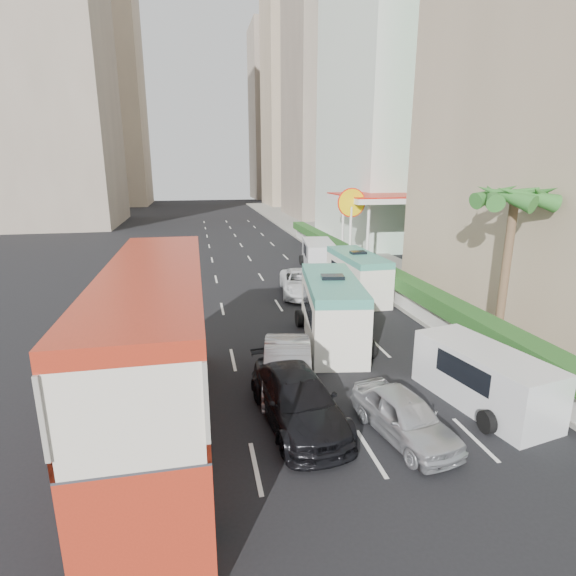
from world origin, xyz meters
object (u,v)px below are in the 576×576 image
object	(u,v)px
van_asset	(302,294)
shell_station	(377,228)
minibus_near	(332,310)
car_silver_lane_a	(287,385)
palm_tree	(505,272)
panel_van_far	(319,255)
car_silver_lane_b	(403,436)
double_decker_bus	(159,356)
panel_van_near	(483,377)
minibus_far	(357,275)
car_black	(298,421)

from	to	relation	value
van_asset	shell_station	size ratio (longest dim) A/B	0.67
minibus_near	shell_station	distance (m)	19.12
car_silver_lane_a	palm_tree	bearing A→B (deg)	20.49
panel_van_far	minibus_near	bearing A→B (deg)	-94.48
car_silver_lane_a	car_silver_lane_b	world-z (taller)	car_silver_lane_a
double_decker_bus	panel_van_far	distance (m)	23.44
shell_station	panel_van_near	bearing A→B (deg)	-104.06
minibus_far	panel_van_far	xyz separation A→B (m)	(-0.17, 8.12, -0.27)
car_black	shell_station	bearing A→B (deg)	56.76
car_black	palm_tree	xyz separation A→B (m)	(9.82, 4.00, 3.38)
car_silver_lane_a	minibus_near	size ratio (longest dim) A/B	0.72
car_silver_lane_b	panel_van_far	size ratio (longest dim) A/B	0.74
van_asset	minibus_far	bearing A→B (deg)	-13.40
car_silver_lane_a	panel_van_far	bearing A→B (deg)	82.30
panel_van_far	palm_tree	bearing A→B (deg)	-69.95
minibus_far	minibus_near	bearing A→B (deg)	-119.55
van_asset	panel_van_far	world-z (taller)	panel_van_far
minibus_near	shell_station	size ratio (longest dim) A/B	0.82
panel_van_far	van_asset	bearing A→B (deg)	-104.52
double_decker_bus	car_black	world-z (taller)	double_decker_bus
double_decker_bus	van_asset	distance (m)	16.07
car_black	van_asset	size ratio (longest dim) A/B	0.98
car_silver_lane_b	shell_station	size ratio (longest dim) A/B	0.49
double_decker_bus	panel_van_far	size ratio (longest dim) A/B	2.08
car_black	panel_van_far	size ratio (longest dim) A/B	0.99
van_asset	shell_station	xyz separation A→B (m)	(8.57, 8.98, 2.75)
minibus_far	palm_tree	world-z (taller)	palm_tree
panel_van_far	car_black	bearing A→B (deg)	-98.33
car_silver_lane_a	palm_tree	world-z (taller)	palm_tree
double_decker_bus	panel_van_far	bearing A→B (deg)	63.59
car_silver_lane_a	panel_van_near	size ratio (longest dim) A/B	0.99
minibus_near	minibus_far	bearing A→B (deg)	70.38
car_black	shell_station	xyz separation A→B (m)	(12.02, 23.00, 2.75)
minibus_near	minibus_far	xyz separation A→B (m)	(3.63, 6.62, -0.12)
car_black	minibus_near	bearing A→B (deg)	58.83
double_decker_bus	van_asset	size ratio (longest dim) A/B	2.05
panel_van_far	car_silver_lane_a	bearing A→B (deg)	-99.91
car_silver_lane_a	shell_station	world-z (taller)	shell_station
van_asset	minibus_near	bearing A→B (deg)	-86.26
car_silver_lane_b	minibus_far	distance (m)	14.80
minibus_far	palm_tree	xyz separation A→B (m)	(3.22, -8.83, 2.05)
car_silver_lane_a	car_silver_lane_b	size ratio (longest dim) A/B	1.20
palm_tree	van_asset	bearing A→B (deg)	122.45
car_silver_lane_a	van_asset	bearing A→B (deg)	85.17
panel_van_near	car_black	bearing A→B (deg)	167.18
minibus_far	panel_van_near	size ratio (longest dim) A/B	1.25
car_silver_lane_b	car_black	distance (m)	3.18
car_silver_lane_b	van_asset	xyz separation A→B (m)	(0.60, 15.45, 0.00)
shell_station	double_decker_bus	bearing A→B (deg)	-124.82
car_silver_lane_a	car_black	bearing A→B (deg)	-82.95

